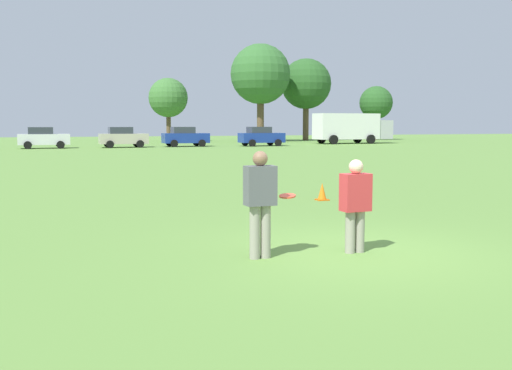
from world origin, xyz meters
The scene contains 14 objects.
ground_plane centered at (0.00, 0.00, 0.00)m, with size 182.50×182.50×0.00m, color #608C3D.
player_thrower centered at (-1.63, 0.09, 0.95)m, with size 0.48×0.28×1.69m.
player_defender centered at (-0.02, -0.04, 0.85)m, with size 0.48×0.30×1.53m.
frisbee centered at (-1.11, 0.24, 0.95)m, with size 0.27×0.27×0.08m.
traffic_cone centered at (2.38, 6.17, 0.23)m, with size 0.32×0.32×0.48m.
parked_car_center centered at (-5.17, 45.21, 0.92)m, with size 4.24×2.29×1.82m.
parked_car_mid_right centered at (1.50, 45.00, 0.92)m, with size 4.24×2.29×1.82m.
parked_car_near_right centered at (7.20, 45.34, 0.92)m, with size 4.24×2.29×1.82m.
parked_car_far_right centered at (14.31, 44.27, 0.92)m, with size 4.24×2.29×1.82m.
box_truck centered at (25.70, 47.51, 1.75)m, with size 8.55×3.15×3.18m.
tree_west_maple centered at (8.57, 60.28, 5.10)m, with size 4.56×4.56×7.42m.
tree_center_elm centered at (18.98, 57.42, 7.86)m, with size 7.03×7.03×11.43m.
tree_east_birch centered at (26.06, 60.16, 7.05)m, with size 6.31×6.31×10.26m.
tree_east_oak centered at (35.83, 59.58, 4.82)m, with size 4.31×4.31×7.00m.
Camera 1 is at (-4.70, -8.47, 2.11)m, focal length 41.35 mm.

